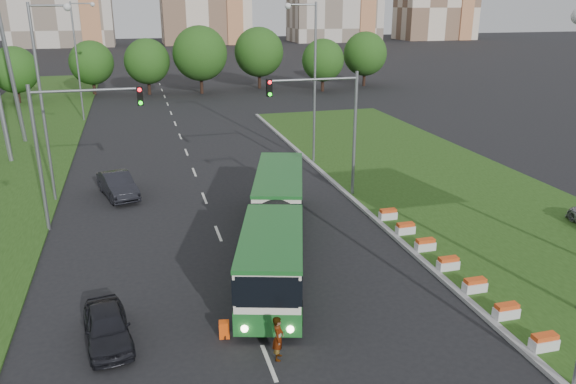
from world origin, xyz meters
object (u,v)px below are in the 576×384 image
object	(u,v)px
traffic_mast_left	(68,134)
pedestrian	(278,338)
car_left_near	(107,326)
shopping_trolley	(224,330)
traffic_mast_median	(331,116)
car_left_far	(118,185)
articulated_bus	(272,223)

from	to	relation	value
traffic_mast_left	pedestrian	xyz separation A→B (m)	(7.76, -14.82, -4.51)
car_left_near	shopping_trolley	distance (m)	4.31
traffic_mast_left	car_left_near	distance (m)	13.19
traffic_mast_median	shopping_trolley	bearing A→B (deg)	-122.82
traffic_mast_median	car_left_far	bearing A→B (deg)	163.84
traffic_mast_left	car_left_far	world-z (taller)	traffic_mast_left
traffic_mast_left	shopping_trolley	bearing A→B (deg)	-64.79
car_left_near	car_left_far	bearing A→B (deg)	81.76
traffic_mast_median	car_left_far	distance (m)	14.39
pedestrian	traffic_mast_left	bearing A→B (deg)	47.39
car_left_far	traffic_mast_median	bearing A→B (deg)	-31.62
car_left_near	shopping_trolley	xyz separation A→B (m)	(4.22, -0.82, -0.34)
shopping_trolley	car_left_far	bearing A→B (deg)	111.69
articulated_bus	car_left_far	size ratio (longest dim) A/B	3.42
articulated_bus	car_left_far	world-z (taller)	articulated_bus
pedestrian	shopping_trolley	size ratio (longest dim) A/B	2.52
pedestrian	shopping_trolley	world-z (taller)	pedestrian
traffic_mast_median	car_left_far	xyz separation A→B (m)	(-13.11, 3.80, -4.57)
articulated_bus	pedestrian	bearing A→B (deg)	-85.88
traffic_mast_median	traffic_mast_left	distance (m)	15.19
shopping_trolley	car_left_near	bearing A→B (deg)	177.79
car_left_far	articulated_bus	bearing A→B (deg)	-70.75
traffic_mast_left	pedestrian	size ratio (longest dim) A/B	4.78
pedestrian	shopping_trolley	distance (m)	2.50
articulated_bus	car_left_near	xyz separation A→B (m)	(-7.75, -6.01, -0.97)
car_left_far	pedestrian	world-z (taller)	pedestrian
car_left_near	pedestrian	xyz separation A→B (m)	(5.85, -2.64, 0.17)
car_left_near	car_left_far	xyz separation A→B (m)	(0.14, 16.98, 0.11)
shopping_trolley	articulated_bus	bearing A→B (deg)	71.46
traffic_mast_left	car_left_far	size ratio (longest dim) A/B	1.69
car_left_near	pedestrian	world-z (taller)	pedestrian
articulated_bus	pedestrian	size ratio (longest dim) A/B	9.71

